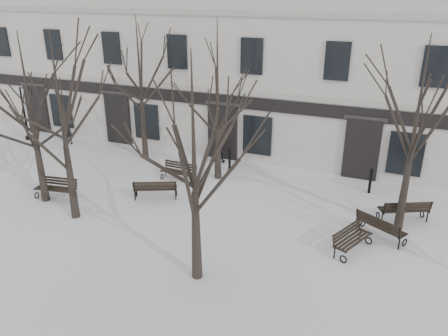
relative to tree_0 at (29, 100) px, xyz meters
The scene contains 19 objects.
ground 9.61m from the tree_0, ahead, with size 100.00×100.00×0.00m, color white.
building 15.22m from the tree_0, 55.70° to the left, with size 40.40×10.20×11.40m.
tree_0 is the anchor object (origin of this frame).
tree_1 2.28m from the tree_0, 17.53° to the right, with size 4.99×4.99×7.12m.
tree_2 8.62m from the tree_0, 15.78° to the right, with size 4.88×4.88×6.97m.
tree_4 6.07m from the tree_0, 77.92° to the left, with size 5.07×5.07×7.24m.
tree_5 7.70m from the tree_0, 40.48° to the left, with size 5.11×5.11×7.29m.
tree_6 14.38m from the tree_0, 13.16° to the left, with size 4.96×4.96×7.08m.
bench_0 3.90m from the tree_0, 49.88° to the left, with size 1.86×0.92×0.90m.
bench_1 6.07m from the tree_0, 24.00° to the left, with size 1.90×1.34×0.92m.
bench_2 14.10m from the tree_0, ahead, with size 1.87×1.45×0.91m.
bench_3 7.06m from the tree_0, 43.26° to the left, with size 1.73×0.70×0.86m.
bench_4 15.16m from the tree_0, 15.30° to the left, with size 1.96×1.43×0.95m.
bench_5 13.15m from the tree_0, ahead, with size 1.25×1.82×0.87m.
lamp_post 9.29m from the tree_0, 138.30° to the left, with size 1.02×0.38×3.26m.
bollard_a 9.35m from the tree_0, 45.46° to the left, with size 0.15×0.15×1.14m.
bollard_b 14.53m from the tree_0, 25.43° to the left, with size 0.15×0.15×1.17m.
pedestrian_a 8.64m from the tree_0, 123.15° to the left, with size 0.60×0.40×1.65m, color black.
pedestrian_b 9.60m from the tree_0, 53.93° to the left, with size 0.77×0.60×1.59m, color black.
Camera 1 is at (4.87, -12.11, 8.37)m, focal length 35.00 mm.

